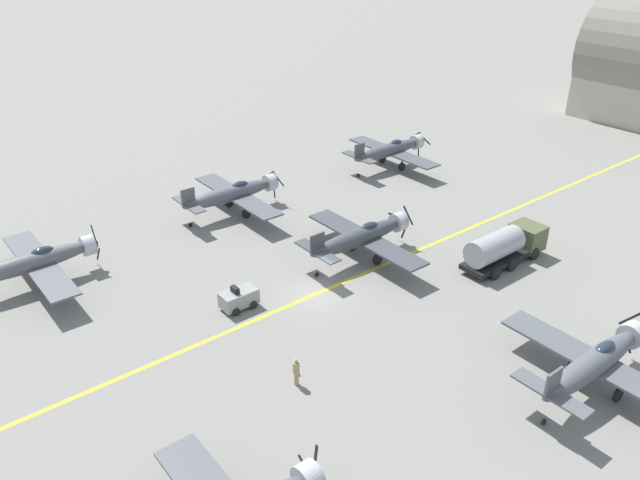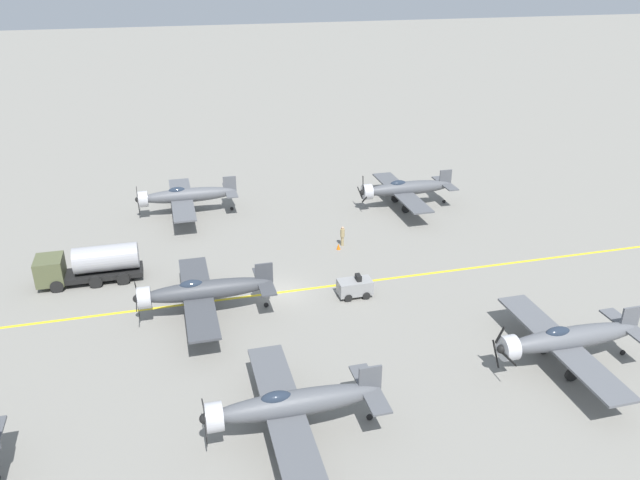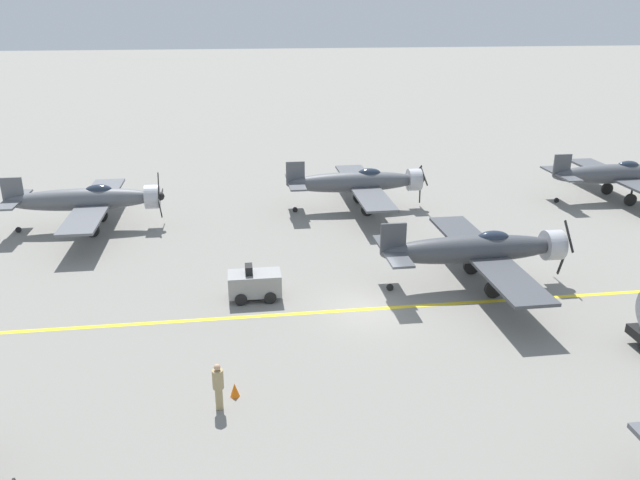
# 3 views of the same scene
# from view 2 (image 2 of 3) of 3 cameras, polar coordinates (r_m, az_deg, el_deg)

# --- Properties ---
(ground_plane) EXTENTS (400.00, 400.00, 0.00)m
(ground_plane) POSITION_cam_2_polar(r_m,az_deg,el_deg) (48.77, -3.69, -4.81)
(ground_plane) COLOR gray
(taxiway_stripe) EXTENTS (0.30, 160.00, 0.01)m
(taxiway_stripe) POSITION_cam_2_polar(r_m,az_deg,el_deg) (48.77, -3.69, -4.80)
(taxiway_stripe) COLOR yellow
(taxiway_stripe) RESTS_ON ground
(airplane_near_right) EXTENTS (12.00, 9.98, 3.79)m
(airplane_near_right) POSITION_cam_2_polar(r_m,az_deg,el_deg) (64.76, 7.73, 4.67)
(airplane_near_right) COLOR #505358
(airplane_near_right) RESTS_ON ground
(airplane_mid_right) EXTENTS (12.00, 9.98, 3.65)m
(airplane_mid_right) POSITION_cam_2_polar(r_m,az_deg,el_deg) (63.71, -12.24, 3.97)
(airplane_mid_right) COLOR #55585D
(airplane_mid_right) RESTS_ON ground
(airplane_mid_center) EXTENTS (12.00, 9.98, 3.65)m
(airplane_mid_center) POSITION_cam_2_polar(r_m,az_deg,el_deg) (45.56, -10.70, -4.62)
(airplane_mid_center) COLOR #414449
(airplane_mid_center) RESTS_ON ground
(airplane_mid_left) EXTENTS (12.00, 9.98, 3.65)m
(airplane_mid_left) POSITION_cam_2_polar(r_m,az_deg,el_deg) (34.59, -2.76, -14.82)
(airplane_mid_left) COLOR #525459
(airplane_mid_left) RESTS_ON ground
(airplane_near_left) EXTENTS (12.00, 9.98, 3.68)m
(airplane_near_left) POSITION_cam_2_polar(r_m,az_deg,el_deg) (42.50, 21.60, -8.42)
(airplane_near_left) COLOR #595B60
(airplane_near_left) RESTS_ON ground
(fuel_tanker) EXTENTS (2.68, 8.00, 2.98)m
(fuel_tanker) POSITION_cam_2_polar(r_m,az_deg,el_deg) (52.86, -20.37, -2.12)
(fuel_tanker) COLOR black
(fuel_tanker) RESTS_ON ground
(tow_tractor) EXTENTS (1.57, 2.60, 1.79)m
(tow_tractor) POSITION_cam_2_polar(r_m,az_deg,el_deg) (47.89, 3.21, -4.30)
(tow_tractor) COLOR gray
(tow_tractor) RESTS_ON ground
(ground_crew_walking) EXTENTS (0.40, 0.40, 1.85)m
(ground_crew_walking) POSITION_cam_2_polar(r_m,az_deg,el_deg) (55.91, 2.06, 0.44)
(ground_crew_walking) COLOR tan
(ground_crew_walking) RESTS_ON ground
(traffic_cone) EXTENTS (0.36, 0.36, 0.55)m
(traffic_cone) POSITION_cam_2_polar(r_m,az_deg,el_deg) (55.47, 1.70, -0.60)
(traffic_cone) COLOR orange
(traffic_cone) RESTS_ON ground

